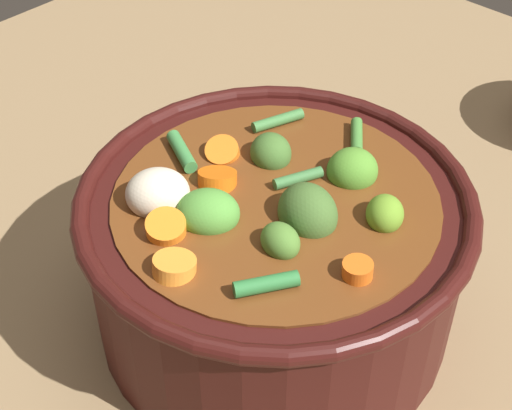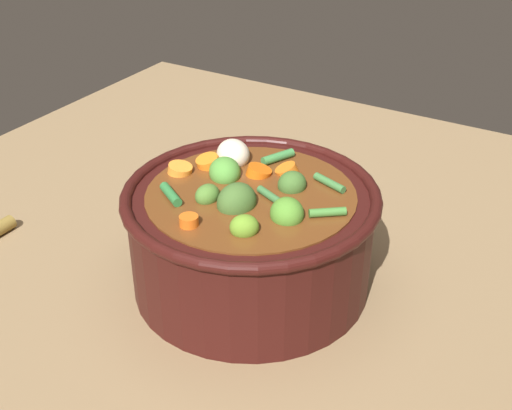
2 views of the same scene
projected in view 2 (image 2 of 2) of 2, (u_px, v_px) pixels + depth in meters
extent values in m
plane|color=#8C704C|center=(251.00, 282.00, 0.75)|extent=(1.10, 1.10, 0.00)
cylinder|color=#38110F|center=(251.00, 240.00, 0.72)|extent=(0.26, 0.26, 0.11)
torus|color=#38110F|center=(251.00, 195.00, 0.69)|extent=(0.27, 0.27, 0.01)
cylinder|color=brown|center=(251.00, 236.00, 0.72)|extent=(0.22, 0.22, 0.11)
ellipsoid|color=#426B2C|center=(292.00, 184.00, 0.70)|extent=(0.04, 0.04, 0.03)
ellipsoid|color=olive|center=(244.00, 227.00, 0.63)|extent=(0.04, 0.04, 0.02)
ellipsoid|color=#529839|center=(225.00, 172.00, 0.72)|extent=(0.05, 0.05, 0.03)
ellipsoid|color=#4E7D30|center=(207.00, 195.00, 0.68)|extent=(0.03, 0.03, 0.02)
ellipsoid|color=#53902E|center=(287.00, 214.00, 0.65)|extent=(0.05, 0.05, 0.03)
ellipsoid|color=#42672C|center=(239.00, 203.00, 0.67)|extent=(0.05, 0.05, 0.04)
cylinder|color=orange|center=(189.00, 223.00, 0.64)|extent=(0.03, 0.03, 0.02)
cylinder|color=orange|center=(287.00, 171.00, 0.73)|extent=(0.03, 0.03, 0.02)
cylinder|color=orange|center=(208.00, 164.00, 0.74)|extent=(0.04, 0.04, 0.02)
cylinder|color=orange|center=(259.00, 173.00, 0.73)|extent=(0.04, 0.04, 0.02)
cylinder|color=orange|center=(180.00, 171.00, 0.73)|extent=(0.03, 0.03, 0.02)
ellipsoid|color=beige|center=(233.00, 154.00, 0.75)|extent=(0.06, 0.06, 0.03)
cylinder|color=#407A3C|center=(329.00, 183.00, 0.70)|extent=(0.02, 0.04, 0.01)
cylinder|color=#2F793A|center=(171.00, 194.00, 0.68)|extent=(0.03, 0.04, 0.01)
cylinder|color=#448235|center=(327.00, 212.00, 0.65)|extent=(0.03, 0.03, 0.01)
cylinder|color=#3D8642|center=(278.00, 157.00, 0.75)|extent=(0.04, 0.03, 0.01)
cylinder|color=#3D743C|center=(269.00, 196.00, 0.68)|extent=(0.02, 0.04, 0.01)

